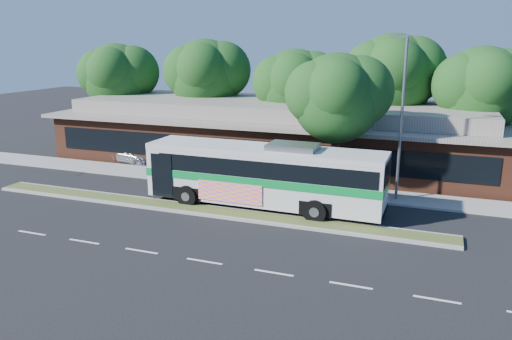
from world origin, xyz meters
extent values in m
plane|color=black|center=(0.00, 0.00, 0.00)|extent=(120.00, 120.00, 0.00)
cube|color=#3D4A1F|center=(0.00, 0.60, 0.07)|extent=(26.00, 1.10, 0.15)
cube|color=gray|center=(0.00, 6.40, 0.06)|extent=(44.00, 2.60, 0.12)
cube|color=black|center=(-18.00, 10.00, 0.01)|extent=(14.00, 12.00, 0.01)
cube|color=brown|center=(0.00, 13.00, 1.60)|extent=(32.00, 10.00, 3.20)
cube|color=slate|center=(0.00, 13.00, 3.32)|extent=(33.20, 11.20, 0.24)
cube|color=slate|center=(0.00, 13.00, 3.95)|extent=(30.00, 8.00, 1.00)
cube|color=black|center=(0.00, 7.97, 1.70)|extent=(30.00, 0.06, 1.60)
cylinder|color=slate|center=(9.60, 6.00, 4.50)|extent=(0.16, 0.16, 9.00)
cube|color=slate|center=(9.20, 6.00, 9.00)|extent=(0.90, 0.18, 0.14)
cylinder|color=black|center=(-15.00, 15.00, 1.99)|extent=(0.44, 0.44, 3.99)
sphere|color=#154116|center=(-15.00, 15.00, 5.73)|extent=(5.80, 5.80, 5.80)
sphere|color=#154116|center=(-13.70, 15.43, 6.19)|extent=(4.52, 4.52, 4.52)
cylinder|color=black|center=(-7.00, 16.00, 2.10)|extent=(0.44, 0.44, 4.20)
sphere|color=#154116|center=(-7.00, 16.00, 6.00)|extent=(6.00, 6.00, 6.00)
sphere|color=#154116|center=(-5.65, 16.45, 6.48)|extent=(4.68, 4.68, 4.68)
cylinder|color=black|center=(1.00, 15.00, 1.89)|extent=(0.44, 0.44, 3.78)
sphere|color=#154116|center=(1.00, 15.00, 5.46)|extent=(5.60, 5.60, 5.60)
sphere|color=#154116|center=(2.26, 15.42, 5.91)|extent=(4.37, 4.37, 4.37)
cylinder|color=black|center=(8.00, 16.00, 2.21)|extent=(0.44, 0.44, 4.41)
sphere|color=#154116|center=(8.00, 16.00, 6.27)|extent=(6.20, 6.20, 6.20)
sphere|color=#154116|center=(9.39, 16.46, 6.77)|extent=(4.84, 4.84, 4.84)
cylinder|color=black|center=(14.00, 15.00, 1.93)|extent=(0.44, 0.44, 3.86)
sphere|color=#154116|center=(14.00, 15.00, 5.60)|extent=(5.80, 5.80, 5.80)
sphere|color=#154116|center=(15.30, 15.43, 6.07)|extent=(4.52, 4.52, 4.52)
cube|color=silver|center=(2.95, 2.40, 1.84)|extent=(12.85, 2.86, 2.95)
cube|color=black|center=(3.27, 2.40, 2.43)|extent=(11.83, 2.90, 0.89)
cube|color=silver|center=(2.95, 2.40, 3.19)|extent=(12.88, 2.88, 0.28)
cube|color=#058031|center=(2.95, 2.40, 1.75)|extent=(12.92, 2.92, 0.41)
cube|color=black|center=(-3.48, 2.46, 2.19)|extent=(0.09, 2.40, 1.83)
cube|color=black|center=(9.39, 2.34, 2.54)|extent=(0.09, 2.24, 1.18)
cube|color=#F046E8|center=(1.55, 1.01, 1.07)|extent=(3.63, 0.09, 1.07)
cube|color=slate|center=(4.55, 2.38, 3.46)|extent=(2.58, 1.74, 0.32)
cylinder|color=black|center=(-1.02, 1.10, 0.59)|extent=(1.18, 0.40, 1.18)
cylinder|color=black|center=(-0.99, 3.78, 0.59)|extent=(1.18, 0.40, 1.18)
cylinder|color=black|center=(6.14, 1.03, 0.59)|extent=(1.18, 0.40, 1.18)
cylinder|color=black|center=(6.17, 3.71, 0.59)|extent=(1.18, 0.40, 1.18)
imported|color=#B1B2B9|center=(-9.79, 8.70, 0.63)|extent=(4.53, 2.35, 1.26)
cylinder|color=black|center=(6.00, 6.06, 2.06)|extent=(0.44, 0.44, 4.13)
sphere|color=#154116|center=(6.00, 6.06, 5.65)|extent=(5.07, 5.07, 5.07)
sphere|color=#154116|center=(7.14, 6.44, 6.05)|extent=(3.95, 3.95, 3.95)
camera|label=1|loc=(11.54, -21.93, 8.73)|focal=35.00mm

